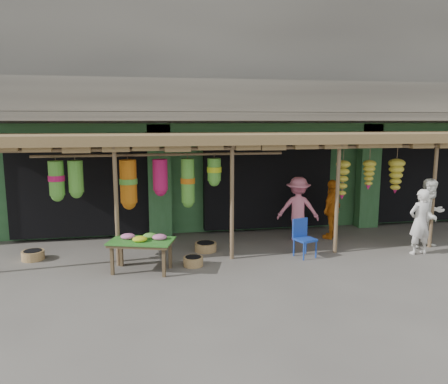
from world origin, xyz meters
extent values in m
plane|color=#514C47|center=(0.00, 0.00, 0.00)|extent=(80.00, 80.00, 0.00)
cube|color=gray|center=(0.00, 5.00, 5.00)|extent=(16.00, 6.00, 4.00)
cube|color=#2D6033|center=(0.00, 5.15, 1.50)|extent=(16.00, 5.70, 3.00)
cube|color=gray|center=(0.00, 1.65, 3.20)|extent=(16.00, 0.90, 0.22)
cube|color=gray|center=(0.00, 1.25, 3.70)|extent=(16.00, 0.10, 0.80)
cube|color=#2D6033|center=(0.00, 2.05, 2.85)|extent=(16.00, 0.35, 0.35)
cube|color=yellow|center=(-5.00, 1.97, 2.75)|extent=(1.70, 0.06, 0.55)
cube|color=#B21414|center=(-5.00, 1.93, 2.75)|extent=(1.30, 0.02, 0.30)
cube|color=black|center=(-5.00, 3.00, 1.35)|extent=(3.60, 2.00, 2.50)
cube|color=black|center=(0.00, 3.00, 1.35)|extent=(3.60, 2.00, 2.50)
cube|color=black|center=(5.00, 3.00, 1.35)|extent=(3.60, 2.00, 2.50)
cube|color=#2D6033|center=(-3.00, 2.05, 1.50)|extent=(0.60, 0.35, 3.00)
cube|color=#2D6033|center=(3.00, 2.05, 1.50)|extent=(0.60, 0.35, 3.00)
cylinder|color=brown|center=(-4.00, -0.20, 1.30)|extent=(0.09, 0.09, 2.60)
cylinder|color=brown|center=(-1.50, -0.20, 1.30)|extent=(0.09, 0.09, 2.60)
cylinder|color=brown|center=(1.00, -0.20, 1.30)|extent=(0.09, 0.09, 2.60)
cylinder|color=brown|center=(3.50, -0.20, 1.30)|extent=(0.09, 0.09, 2.60)
cylinder|color=brown|center=(-0.25, -0.20, 2.50)|extent=(12.90, 0.08, 0.08)
cylinder|color=brown|center=(-3.00, 0.20, 2.35)|extent=(5.50, 0.06, 0.06)
cube|color=brown|center=(0.00, 0.90, 2.68)|extent=(14.00, 2.70, 0.22)
cube|color=#4E3E28|center=(-4.09, -0.78, 0.29)|extent=(0.08, 0.08, 0.57)
cube|color=#4E3E28|center=(-3.07, -1.09, 0.29)|extent=(0.08, 0.08, 0.57)
cube|color=#4E3E28|center=(-3.93, -0.27, 0.29)|extent=(0.08, 0.08, 0.57)
cube|color=#4E3E28|center=(-2.91, -0.58, 0.29)|extent=(0.08, 0.08, 0.57)
cube|color=#4E3E28|center=(-3.50, -0.68, 0.61)|extent=(1.41, 1.05, 0.05)
cube|color=#26661E|center=(-3.50, -0.68, 0.65)|extent=(1.46, 1.11, 0.03)
ellipsoid|color=pink|center=(-3.77, -0.50, 0.71)|extent=(0.30, 0.25, 0.12)
ellipsoid|color=#C7D41B|center=(-3.53, -0.76, 0.71)|extent=(0.30, 0.25, 0.12)
ellipsoid|color=pink|center=(-3.13, -0.68, 0.71)|extent=(0.30, 0.25, 0.12)
ellipsoid|color=#58A838|center=(-3.32, -0.55, 0.71)|extent=(0.30, 0.25, 0.12)
cylinder|color=#183BA1|center=(0.06, -0.61, 0.20)|extent=(0.04, 0.04, 0.39)
cylinder|color=#183BA1|center=(0.40, -0.50, 0.20)|extent=(0.04, 0.04, 0.39)
cylinder|color=#183BA1|center=(-0.05, -0.27, 0.20)|extent=(0.04, 0.04, 0.39)
cylinder|color=#183BA1|center=(0.28, -0.16, 0.20)|extent=(0.04, 0.04, 0.39)
cube|color=#183BA1|center=(0.17, -0.39, 0.41)|extent=(0.52, 0.52, 0.05)
cube|color=#183BA1|center=(0.11, -0.20, 0.65)|extent=(0.40, 0.17, 0.44)
cylinder|color=#9B7346|center=(-5.91, 0.55, 0.10)|extent=(0.50, 0.50, 0.21)
cylinder|color=olive|center=(-2.00, 0.48, 0.10)|extent=(0.68, 0.68, 0.20)
cylinder|color=olive|center=(-2.42, -0.53, 0.10)|extent=(0.54, 0.54, 0.19)
imported|color=silver|center=(2.87, -0.65, 0.77)|extent=(0.60, 0.43, 1.54)
imported|color=white|center=(3.43, -0.22, 0.85)|extent=(0.93, 0.78, 1.71)
imported|color=orange|center=(1.45, 1.02, 0.79)|extent=(0.94, 0.91, 1.57)
imported|color=pink|center=(0.50, 1.01, 0.83)|extent=(1.22, 0.94, 1.66)
camera|label=1|loc=(-3.43, -9.52, 3.11)|focal=35.00mm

